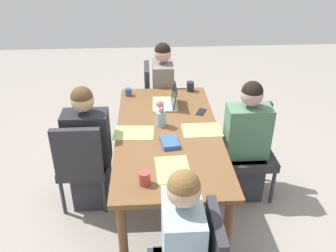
% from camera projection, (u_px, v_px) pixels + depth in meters
% --- Properties ---
extents(ground_plane, '(10.00, 10.00, 0.00)m').
position_uv_depth(ground_plane, '(168.00, 193.00, 3.64)').
color(ground_plane, gray).
extents(dining_table, '(1.97, 0.94, 0.72)m').
position_uv_depth(dining_table, '(168.00, 138.00, 3.32)').
color(dining_table, brown).
rests_on(dining_table, ground_plane).
extents(chair_near_left_mid, '(0.44, 0.44, 0.90)m').
position_uv_depth(chair_near_left_mid, '(82.00, 161.00, 3.25)').
color(chair_near_left_mid, '#2D2D33').
rests_on(chair_near_left_mid, ground_plane).
extents(person_near_left_mid, '(0.36, 0.40, 1.19)m').
position_uv_depth(person_near_left_mid, '(89.00, 154.00, 3.30)').
color(person_near_left_mid, '#2D2D33').
rests_on(person_near_left_mid, ground_plane).
extents(chair_head_left_left_far, '(0.44, 0.44, 0.90)m').
position_uv_depth(chair_head_left_left_far, '(157.00, 96.00, 4.49)').
color(chair_head_left_left_far, '#2D2D33').
rests_on(chair_head_left_left_far, ground_plane).
extents(person_head_left_left_far, '(0.40, 0.36, 1.19)m').
position_uv_depth(person_head_left_left_far, '(163.00, 96.00, 4.43)').
color(person_head_left_left_far, '#2D2D33').
rests_on(person_head_left_left_far, ground_plane).
extents(chair_far_right_near, '(0.44, 0.44, 0.90)m').
position_uv_depth(chair_far_right_near, '(249.00, 145.00, 3.49)').
color(chair_far_right_near, '#2D2D33').
rests_on(chair_far_right_near, ground_plane).
extents(person_far_right_near, '(0.36, 0.40, 1.19)m').
position_uv_depth(person_far_right_near, '(245.00, 147.00, 3.41)').
color(person_far_right_near, '#2D2D33').
rests_on(person_far_right_near, ground_plane).
extents(flower_vase, '(0.10, 0.10, 0.26)m').
position_uv_depth(flower_vase, '(161.00, 114.00, 3.31)').
color(flower_vase, '#8EA8B7').
rests_on(flower_vase, dining_table).
extents(placemat_head_right_left_near, '(0.37, 0.28, 0.00)m').
position_uv_depth(placemat_head_right_left_near, '(173.00, 169.00, 2.76)').
color(placemat_head_right_left_near, '#9EBC66').
rests_on(placemat_head_right_left_near, dining_table).
extents(placemat_near_left_mid, '(0.29, 0.38, 0.00)m').
position_uv_depth(placemat_near_left_mid, '(134.00, 133.00, 3.25)').
color(placemat_near_left_mid, '#9EBC66').
rests_on(placemat_near_left_mid, dining_table).
extents(placemat_head_left_left_far, '(0.36, 0.27, 0.00)m').
position_uv_depth(placemat_head_left_left_far, '(165.00, 104.00, 3.78)').
color(placemat_head_left_left_far, '#9EBC66').
rests_on(placemat_head_left_left_far, dining_table).
extents(placemat_far_right_near, '(0.27, 0.37, 0.00)m').
position_uv_depth(placemat_far_right_near, '(202.00, 130.00, 3.30)').
color(placemat_far_right_near, '#9EBC66').
rests_on(placemat_far_right_near, dining_table).
extents(laptop_head_left_left_far, '(0.32, 0.22, 0.21)m').
position_uv_depth(laptop_head_left_left_far, '(168.00, 102.00, 3.73)').
color(laptop_head_left_left_far, silver).
rests_on(laptop_head_left_left_far, dining_table).
extents(coffee_mug_near_left, '(0.08, 0.08, 0.11)m').
position_uv_depth(coffee_mug_near_left, '(190.00, 86.00, 4.05)').
color(coffee_mug_near_left, '#232328').
rests_on(coffee_mug_near_left, dining_table).
extents(coffee_mug_near_right, '(0.07, 0.07, 0.08)m').
position_uv_depth(coffee_mug_near_right, '(128.00, 92.00, 3.95)').
color(coffee_mug_near_right, '#33477A').
rests_on(coffee_mug_near_right, dining_table).
extents(coffee_mug_centre_left, '(0.09, 0.09, 0.10)m').
position_uv_depth(coffee_mug_centre_left, '(145.00, 178.00, 2.59)').
color(coffee_mug_centre_left, '#AD3D38').
rests_on(coffee_mug_centre_left, dining_table).
extents(book_red_cover, '(0.22, 0.17, 0.04)m').
position_uv_depth(book_red_cover, '(170.00, 142.00, 3.07)').
color(book_red_cover, '#335693').
rests_on(book_red_cover, dining_table).
extents(phone_black, '(0.17, 0.13, 0.01)m').
position_uv_depth(phone_black, '(201.00, 112.00, 3.61)').
color(phone_black, black).
rests_on(phone_black, dining_table).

